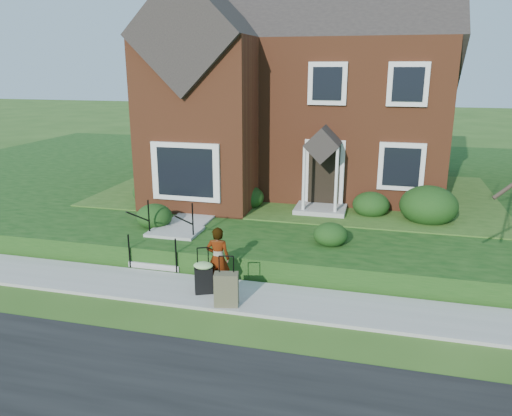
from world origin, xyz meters
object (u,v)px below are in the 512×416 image
(front_steps, at_px, (169,242))
(suitcase_black, at_px, (204,276))
(woman, at_px, (218,258))
(suitcase_olive, at_px, (226,289))

(front_steps, bearing_deg, suitcase_black, -48.25)
(front_steps, height_order, woman, woman)
(suitcase_olive, bearing_deg, suitcase_black, 134.06)
(suitcase_black, xyz_separation_m, suitcase_olive, (0.69, -0.46, -0.05))
(front_steps, relative_size, woman, 1.34)
(woman, relative_size, suitcase_olive, 1.34)
(suitcase_black, distance_m, suitcase_olive, 0.84)
(suitcase_black, bearing_deg, suitcase_olive, -57.83)
(woman, height_order, suitcase_olive, woman)
(front_steps, distance_m, suitcase_olive, 3.43)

